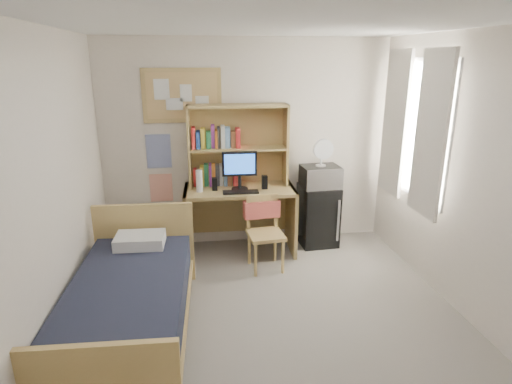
{
  "coord_description": "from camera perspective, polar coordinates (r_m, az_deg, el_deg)",
  "views": [
    {
      "loc": [
        -0.67,
        -3.21,
        2.35
      ],
      "look_at": [
        -0.02,
        1.2,
        0.95
      ],
      "focal_mm": 30.0,
      "sensor_mm": 36.0,
      "label": 1
    }
  ],
  "objects": [
    {
      "name": "floor",
      "position": [
        4.04,
        2.88,
        -18.35
      ],
      "size": [
        3.6,
        4.2,
        0.02
      ],
      "primitive_type": "cube",
      "color": "gray",
      "rests_on": "ground"
    },
    {
      "name": "ceiling",
      "position": [
        3.29,
        3.62,
        21.76
      ],
      "size": [
        3.6,
        4.2,
        0.02
      ],
      "primitive_type": "cube",
      "color": "white",
      "rests_on": "wall_back"
    },
    {
      "name": "wall_back",
      "position": [
        5.45,
        -1.22,
        6.34
      ],
      "size": [
        3.6,
        0.04,
        2.6
      ],
      "primitive_type": "cube",
      "color": "silver",
      "rests_on": "floor"
    },
    {
      "name": "wall_front",
      "position": [
        1.67,
        19.0,
        -22.76
      ],
      "size": [
        3.6,
        0.04,
        2.6
      ],
      "primitive_type": "cube",
      "color": "silver",
      "rests_on": "floor"
    },
    {
      "name": "wall_left",
      "position": [
        3.56,
        -26.51,
        -1.63
      ],
      "size": [
        0.04,
        4.2,
        2.6
      ],
      "primitive_type": "cube",
      "color": "silver",
      "rests_on": "floor"
    },
    {
      "name": "wall_right",
      "position": [
        4.18,
        28.15,
        0.79
      ],
      "size": [
        0.04,
        4.2,
        2.6
      ],
      "primitive_type": "cube",
      "color": "silver",
      "rests_on": "floor"
    },
    {
      "name": "window_unit",
      "position": [
        5.08,
        20.3,
        7.89
      ],
      "size": [
        0.1,
        1.4,
        1.7
      ],
      "primitive_type": "cube",
      "color": "white",
      "rests_on": "wall_right"
    },
    {
      "name": "curtain_left",
      "position": [
        4.73,
        22.26,
        7.02
      ],
      "size": [
        0.04,
        0.55,
        1.7
      ],
      "primitive_type": "cube",
      "color": "beige",
      "rests_on": "wall_right"
    },
    {
      "name": "curtain_right",
      "position": [
        5.42,
        18.03,
        8.65
      ],
      "size": [
        0.04,
        0.55,
        1.7
      ],
      "primitive_type": "cube",
      "color": "beige",
      "rests_on": "wall_right"
    },
    {
      "name": "bulletin_board",
      "position": [
        5.31,
        -9.83,
        12.55
      ],
      "size": [
        0.94,
        0.03,
        0.64
      ],
      "primitive_type": "cube",
      "color": "tan",
      "rests_on": "wall_back"
    },
    {
      "name": "poster_wave",
      "position": [
        5.43,
        -12.85,
        5.31
      ],
      "size": [
        0.3,
        0.01,
        0.42
      ],
      "primitive_type": "cube",
      "color": "#263B9A",
      "rests_on": "wall_back"
    },
    {
      "name": "poster_japan",
      "position": [
        5.54,
        -12.53,
        0.56
      ],
      "size": [
        0.28,
        0.01,
        0.36
      ],
      "primitive_type": "cube",
      "color": "#D74425",
      "rests_on": "wall_back"
    },
    {
      "name": "desk",
      "position": [
        5.34,
        -2.17,
        -3.76
      ],
      "size": [
        1.36,
        0.72,
        0.84
      ],
      "primitive_type": "cube",
      "rotation": [
        0.0,
        0.0,
        -0.04
      ],
      "color": "tan",
      "rests_on": "floor"
    },
    {
      "name": "desk_chair",
      "position": [
        4.9,
        1.32,
        -5.65
      ],
      "size": [
        0.47,
        0.47,
        0.86
      ],
      "primitive_type": "cube",
      "rotation": [
        0.0,
        0.0,
        0.09
      ],
      "color": "tan",
      "rests_on": "floor"
    },
    {
      "name": "mini_fridge",
      "position": [
        5.64,
        8.25,
        -3.06
      ],
      "size": [
        0.49,
        0.49,
        0.79
      ],
      "primitive_type": "cube",
      "rotation": [
        0.0,
        0.0,
        0.05
      ],
      "color": "black",
      "rests_on": "floor"
    },
    {
      "name": "bed",
      "position": [
        3.97,
        -16.53,
        -14.96
      ],
      "size": [
        1.09,
        2.03,
        0.55
      ],
      "primitive_type": "cube",
      "rotation": [
        0.0,
        0.0,
        -0.05
      ],
      "color": "black",
      "rests_on": "floor"
    },
    {
      "name": "hutch",
      "position": [
        5.23,
        -2.4,
        6.2
      ],
      "size": [
        1.22,
        0.35,
        0.99
      ],
      "primitive_type": "cube",
      "rotation": [
        0.0,
        0.0,
        -0.04
      ],
      "color": "tan",
      "rests_on": "desk"
    },
    {
      "name": "monitor",
      "position": [
        5.09,
        -2.2,
        2.72
      ],
      "size": [
        0.42,
        0.05,
        0.44
      ],
      "primitive_type": "cube",
      "rotation": [
        0.0,
        0.0,
        -0.04
      ],
      "color": "black",
      "rests_on": "desk"
    },
    {
      "name": "keyboard",
      "position": [
        5.01,
        -2.05,
        -0.01
      ],
      "size": [
        0.42,
        0.15,
        0.02
      ],
      "primitive_type": "cube",
      "rotation": [
        0.0,
        0.0,
        -0.04
      ],
      "color": "black",
      "rests_on": "desk"
    },
    {
      "name": "speaker_left",
      "position": [
        5.12,
        -5.53,
        1.06
      ],
      "size": [
        0.07,
        0.07,
        0.15
      ],
      "primitive_type": "cube",
      "rotation": [
        0.0,
        0.0,
        -0.04
      ],
      "color": "black",
      "rests_on": "desk"
    },
    {
      "name": "speaker_right",
      "position": [
        5.15,
        1.15,
        1.33
      ],
      "size": [
        0.07,
        0.07,
        0.16
      ],
      "primitive_type": "cube",
      "rotation": [
        0.0,
        0.0,
        -0.04
      ],
      "color": "black",
      "rests_on": "desk"
    },
    {
      "name": "water_bottle",
      "position": [
        5.06,
        -7.58,
        1.45
      ],
      "size": [
        0.08,
        0.08,
        0.26
      ],
      "primitive_type": "cylinder",
      "rotation": [
        0.0,
        0.0,
        -0.04
      ],
      "color": "silver",
      "rests_on": "desk"
    },
    {
      "name": "hoodie",
      "position": [
        4.99,
        0.75,
        -2.29
      ],
      "size": [
        0.43,
        0.17,
        0.2
      ],
      "primitive_type": "cube",
      "rotation": [
        0.0,
        0.0,
        0.09
      ],
      "color": "#D65C51",
      "rests_on": "desk_chair"
    },
    {
      "name": "microwave",
      "position": [
        5.46,
        8.56,
        2.07
      ],
      "size": [
        0.48,
        0.38,
        0.27
      ],
      "primitive_type": "cube",
      "rotation": [
        0.0,
        0.0,
        0.05
      ],
      "color": "silver",
      "rests_on": "mini_fridge"
    },
    {
      "name": "desk_fan",
      "position": [
        5.39,
        8.7,
        5.05
      ],
      "size": [
        0.26,
        0.26,
        0.31
      ],
      "primitive_type": "cylinder",
      "rotation": [
        0.0,
        0.0,
        0.05
      ],
      "color": "silver",
      "rests_on": "microwave"
    },
    {
      "name": "pillow",
      "position": [
        4.47,
        -15.2,
        -6.23
      ],
      "size": [
        0.49,
        0.36,
        0.12
      ],
      "primitive_type": "cube",
      "rotation": [
        0.0,
        0.0,
        -0.05
      ],
      "color": "silver",
      "rests_on": "bed"
    }
  ]
}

